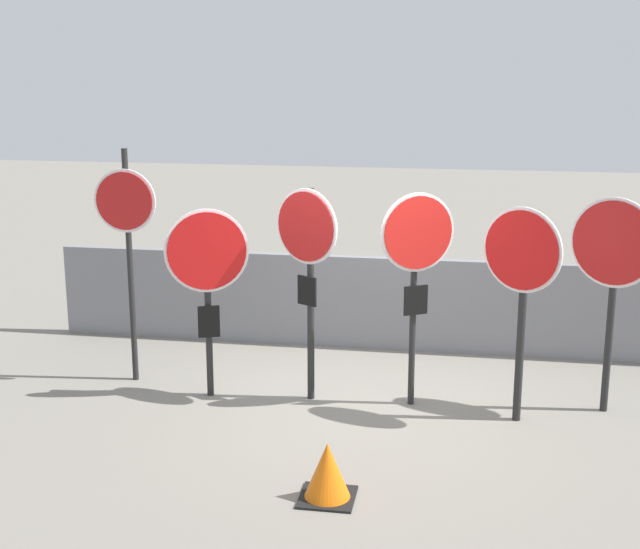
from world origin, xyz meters
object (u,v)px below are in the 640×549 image
object	(u,v)px
stop_sign_1	(207,266)
traffic_cone_0	(327,471)
stop_sign_3	(417,253)
stop_sign_5	(613,260)
stop_sign_2	(308,250)
stop_sign_0	(127,224)
stop_sign_4	(522,272)

from	to	relation	value
stop_sign_1	traffic_cone_0	world-z (taller)	stop_sign_1
stop_sign_3	traffic_cone_0	bearing A→B (deg)	-134.28
stop_sign_3	traffic_cone_0	size ratio (longest dim) A/B	4.57
stop_sign_1	traffic_cone_0	xyz separation A→B (m)	(1.56, -1.97, -1.17)
stop_sign_3	stop_sign_5	bearing A→B (deg)	-25.37
stop_sign_5	traffic_cone_0	world-z (taller)	stop_sign_5
stop_sign_3	stop_sign_2	bearing A→B (deg)	151.63
traffic_cone_0	stop_sign_2	bearing A→B (deg)	104.70
stop_sign_0	stop_sign_1	size ratio (longest dim) A/B	1.27
stop_sign_0	stop_sign_3	distance (m)	3.08
stop_sign_5	stop_sign_3	bearing A→B (deg)	-145.54
stop_sign_2	stop_sign_3	distance (m)	1.08
stop_sign_0	stop_sign_5	world-z (taller)	stop_sign_0
stop_sign_0	stop_sign_4	distance (m)	4.10
stop_sign_1	stop_sign_4	distance (m)	3.10
stop_sign_2	stop_sign_1	bearing A→B (deg)	-145.61
stop_sign_5	traffic_cone_0	xyz separation A→B (m)	(-2.41, -2.24, -1.33)
stop_sign_1	stop_sign_2	distance (m)	1.04
stop_sign_3	traffic_cone_0	xyz separation A→B (m)	(-0.54, -2.10, -1.36)
stop_sign_0	stop_sign_4	bearing A→B (deg)	-7.36
stop_sign_3	stop_sign_5	size ratio (longest dim) A/B	1.01
stop_sign_1	stop_sign_3	xyz separation A→B (m)	(2.10, 0.12, 0.18)
stop_sign_4	stop_sign_0	bearing A→B (deg)	-154.84
stop_sign_2	traffic_cone_0	xyz separation A→B (m)	(0.54, -2.07, -1.35)
stop_sign_0	stop_sign_3	size ratio (longest dim) A/B	1.16
stop_sign_2	stop_sign_3	bearing A→B (deg)	30.55
stop_sign_2	stop_sign_3	xyz separation A→B (m)	(1.08, 0.03, 0.01)
stop_sign_0	stop_sign_3	world-z (taller)	stop_sign_0
stop_sign_4	traffic_cone_0	distance (m)	2.72
stop_sign_2	stop_sign_3	world-z (taller)	stop_sign_2
stop_sign_2	stop_sign_3	size ratio (longest dim) A/B	1.01
stop_sign_2	traffic_cone_0	bearing A→B (deg)	-46.23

